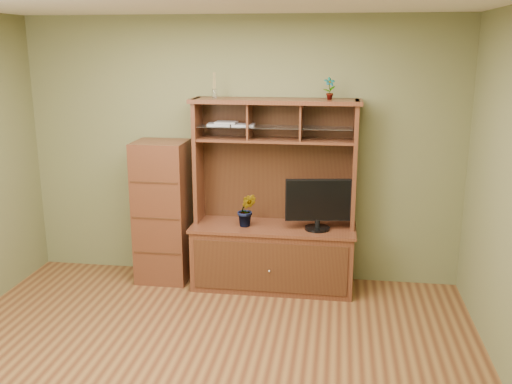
# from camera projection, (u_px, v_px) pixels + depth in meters

# --- Properties ---
(room) EXTENTS (4.54, 4.04, 2.74)m
(room) POSITION_uv_depth(u_px,v_px,m) (191.00, 202.00, 3.95)
(room) COLOR #532C17
(room) RESTS_ON ground
(media_hutch) EXTENTS (1.66, 0.61, 1.90)m
(media_hutch) POSITION_uv_depth(u_px,v_px,m) (273.00, 237.00, 5.76)
(media_hutch) COLOR #472214
(media_hutch) RESTS_ON room
(monitor) EXTENTS (0.64, 0.25, 0.51)m
(monitor) POSITION_uv_depth(u_px,v_px,m) (318.00, 203.00, 5.52)
(monitor) COLOR black
(monitor) RESTS_ON media_hutch
(orchid_plant) EXTENTS (0.20, 0.16, 0.34)m
(orchid_plant) POSITION_uv_depth(u_px,v_px,m) (247.00, 210.00, 5.65)
(orchid_plant) COLOR #296121
(orchid_plant) RESTS_ON media_hutch
(top_plant) EXTENTS (0.13, 0.11, 0.21)m
(top_plant) POSITION_uv_depth(u_px,v_px,m) (329.00, 88.00, 5.39)
(top_plant) COLOR #296824
(top_plant) RESTS_ON media_hutch
(reed_diffuser) EXTENTS (0.05, 0.05, 0.25)m
(reed_diffuser) POSITION_uv_depth(u_px,v_px,m) (214.00, 88.00, 5.55)
(reed_diffuser) COLOR silver
(reed_diffuser) RESTS_ON media_hutch
(magazines) EXTENTS (0.47, 0.19, 0.04)m
(magazines) POSITION_uv_depth(u_px,v_px,m) (229.00, 124.00, 5.62)
(magazines) COLOR #B7B7BC
(magazines) RESTS_ON media_hutch
(side_cabinet) EXTENTS (0.52, 0.48, 1.47)m
(side_cabinet) POSITION_uv_depth(u_px,v_px,m) (163.00, 212.00, 5.89)
(side_cabinet) COLOR #472214
(side_cabinet) RESTS_ON room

